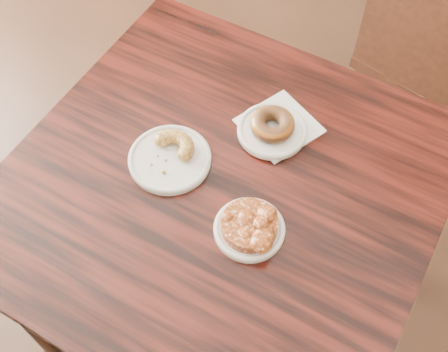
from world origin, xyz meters
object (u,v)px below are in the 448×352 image
Objects in this scene: cafe_table at (222,259)px; apple_fritter at (250,224)px; glazed_donut at (273,124)px; cruller_fragment at (169,154)px; chair_far at (441,57)px.

cafe_table is 0.42m from apple_fritter.
glazed_donut is 0.65× the size of apple_fritter.
chair_far is at bearing 73.46° from cruller_fragment.
apple_fritter is 1.39× the size of cruller_fragment.
glazed_donut is (-0.15, -0.78, 0.33)m from chair_far.
glazed_donut reaches higher than apple_fritter.
apple_fritter is 0.24m from cruller_fragment.
cafe_table is at bearing 84.57° from chair_far.
cafe_table is at bearing -93.96° from glazed_donut.
chair_far is 9.21× the size of glazed_donut.
cruller_fragment is at bearing 77.93° from chair_far.
glazed_donut reaches higher than cruller_fragment.
cruller_fragment is (-0.13, -0.19, -0.01)m from glazed_donut.
apple_fritter is at bearing -34.00° from cafe_table.
glazed_donut is at bearing 79.19° from cafe_table.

